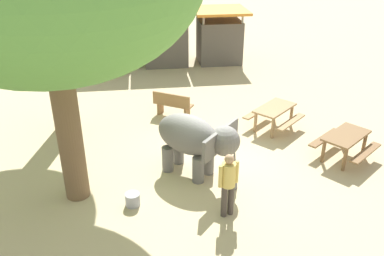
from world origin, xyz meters
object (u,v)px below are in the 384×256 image
(market_stall_teal, at_px, (110,42))
(market_stall_orange, at_px, (219,38))
(picnic_table_far, at_px, (274,112))
(elephant, at_px, (196,139))
(picnic_table_near, at_px, (345,140))
(market_stall_green, at_px, (165,40))
(person_handler, at_px, (228,181))
(feed_bucket, at_px, (133,199))
(wooden_bench, at_px, (173,104))

(market_stall_teal, xyz_separation_m, market_stall_orange, (5.20, 0.00, 0.00))
(picnic_table_far, bearing_deg, market_stall_orange, -129.01)
(picnic_table_far, bearing_deg, elephant, -2.77)
(picnic_table_near, xyz_separation_m, market_stall_green, (-4.42, 9.64, 0.55))
(person_handler, xyz_separation_m, feed_bucket, (-2.18, 0.65, -0.79))
(picnic_table_near, height_order, feed_bucket, picnic_table_near)
(elephant, distance_m, person_handler, 1.87)
(picnic_table_far, bearing_deg, market_stall_green, -110.33)
(wooden_bench, bearing_deg, market_stall_teal, 142.77)
(market_stall_teal, bearing_deg, person_handler, -74.86)
(wooden_bench, xyz_separation_m, market_stall_teal, (-2.39, 6.13, 0.67))
(elephant, xyz_separation_m, picnic_table_far, (2.92, 2.40, -0.49))
(picnic_table_far, xyz_separation_m, market_stall_teal, (-5.61, 7.53, 0.55))
(person_handler, bearing_deg, picnic_table_near, -80.81)
(picnic_table_far, bearing_deg, wooden_bench, -65.57)
(elephant, relative_size, wooden_bench, 1.64)
(market_stall_teal, height_order, market_stall_green, same)
(person_handler, height_order, picnic_table_far, person_handler)
(elephant, bearing_deg, picnic_table_near, 44.58)
(picnic_table_near, distance_m, market_stall_orange, 9.83)
(person_handler, bearing_deg, picnic_table_far, -49.26)
(feed_bucket, bearing_deg, wooden_bench, 74.09)
(elephant, xyz_separation_m, market_stall_teal, (-2.68, 9.92, 0.06))
(wooden_bench, bearing_deg, market_stall_orange, 96.85)
(wooden_bench, bearing_deg, elephant, -54.22)
(market_stall_green, bearing_deg, market_stall_orange, 0.00)
(market_stall_green, relative_size, feed_bucket, 7.00)
(market_stall_orange, bearing_deg, market_stall_teal, 180.00)
(picnic_table_far, height_order, market_stall_orange, market_stall_orange)
(market_stall_teal, height_order, feed_bucket, market_stall_teal)
(person_handler, height_order, market_stall_teal, market_stall_teal)
(market_stall_teal, xyz_separation_m, market_stall_green, (2.60, 0.00, 0.00))
(person_handler, height_order, wooden_bench, person_handler)
(market_stall_teal, bearing_deg, picnic_table_near, -53.93)
(wooden_bench, height_order, market_stall_green, market_stall_green)
(picnic_table_near, bearing_deg, person_handler, -9.14)
(elephant, xyz_separation_m, feed_bucket, (-1.69, -1.14, -0.92))
(market_stall_teal, bearing_deg, feed_bucket, -84.90)
(wooden_bench, bearing_deg, person_handler, -50.65)
(elephant, bearing_deg, person_handler, -33.87)
(elephant, height_order, market_stall_orange, market_stall_orange)
(wooden_bench, height_order, picnic_table_near, wooden_bench)
(market_stall_teal, bearing_deg, picnic_table_far, -53.32)
(picnic_table_near, bearing_deg, elephant, -33.78)
(person_handler, relative_size, picnic_table_far, 0.77)
(person_handler, xyz_separation_m, market_stall_teal, (-3.17, 11.72, 0.19))
(wooden_bench, relative_size, market_stall_orange, 0.56)
(picnic_table_far, height_order, market_stall_teal, market_stall_teal)
(feed_bucket, bearing_deg, market_stall_green, 81.71)
(person_handler, xyz_separation_m, market_stall_green, (-0.57, 11.72, 0.19))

